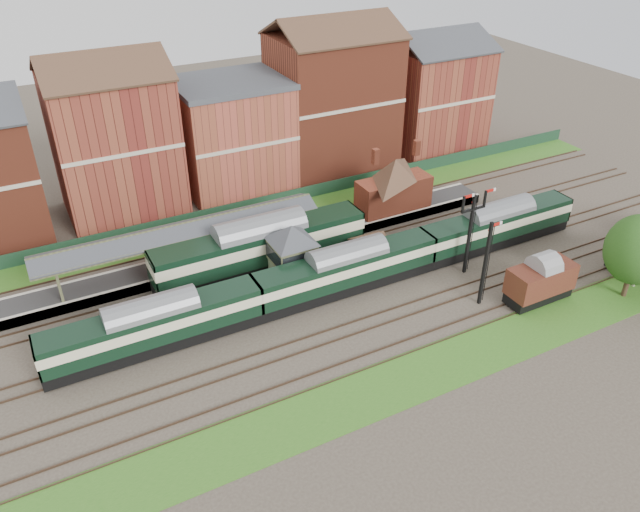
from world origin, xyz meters
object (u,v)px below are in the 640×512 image
signal_box (292,253)px  goods_van_a (541,281)px  platform_railcar (261,246)px  semaphore_bracket (471,229)px  dmu_train (347,269)px

signal_box → goods_van_a: signal_box is taller
goods_van_a → platform_railcar: bearing=141.4°
semaphore_bracket → platform_railcar: 19.08m
signal_box → semaphore_bracket: bearing=-20.9°
semaphore_bracket → platform_railcar: size_ratio=0.40×
signal_box → dmu_train: 5.02m
dmu_train → semaphore_bracket: bearing=-12.5°
platform_railcar → signal_box: bearing=-62.7°
platform_railcar → goods_van_a: (19.42, -15.50, -0.65)m
signal_box → platform_railcar: bearing=117.3°
dmu_train → signal_box: bearing=138.9°
dmu_train → goods_van_a: 16.66m
dmu_train → platform_railcar: (-5.40, 6.50, 0.40)m
semaphore_bracket → goods_van_a: semaphore_bracket is taller
platform_railcar → goods_van_a: 24.86m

